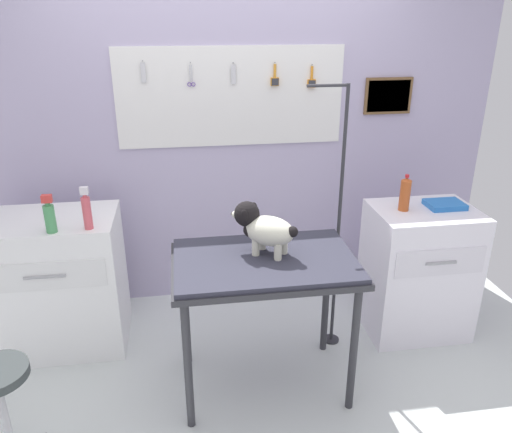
{
  "coord_description": "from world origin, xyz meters",
  "views": [
    {
      "loc": [
        -0.32,
        -2.29,
        2.12
      ],
      "look_at": [
        0.05,
        0.17,
        1.09
      ],
      "focal_mm": 35.05,
      "sensor_mm": 36.0,
      "label": 1
    }
  ],
  "objects_px": {
    "shampoo_bottle": "(87,211)",
    "soda_bottle": "(405,194)",
    "cabinet_right": "(418,271)",
    "counter_left": "(60,282)",
    "grooming_arm": "(337,233)",
    "grooming_table": "(265,272)",
    "dog": "(263,227)"
  },
  "relations": [
    {
      "from": "dog",
      "to": "soda_bottle",
      "type": "relative_size",
      "value": 1.55
    },
    {
      "from": "soda_bottle",
      "to": "cabinet_right",
      "type": "bearing_deg",
      "value": -6.12
    },
    {
      "from": "grooming_arm",
      "to": "shampoo_bottle",
      "type": "distance_m",
      "value": 1.53
    },
    {
      "from": "grooming_table",
      "to": "counter_left",
      "type": "distance_m",
      "value": 1.44
    },
    {
      "from": "soda_bottle",
      "to": "grooming_table",
      "type": "bearing_deg",
      "value": -155.99
    },
    {
      "from": "counter_left",
      "to": "soda_bottle",
      "type": "height_order",
      "value": "soda_bottle"
    },
    {
      "from": "grooming_arm",
      "to": "soda_bottle",
      "type": "relative_size",
      "value": 7.19
    },
    {
      "from": "dog",
      "to": "counter_left",
      "type": "xyz_separation_m",
      "value": [
        -1.26,
        0.56,
        -0.56
      ]
    },
    {
      "from": "grooming_arm",
      "to": "grooming_table",
      "type": "bearing_deg",
      "value": -146.06
    },
    {
      "from": "shampoo_bottle",
      "to": "soda_bottle",
      "type": "xyz_separation_m",
      "value": [
        1.99,
        0.02,
        -0.01
      ]
    },
    {
      "from": "grooming_table",
      "to": "shampoo_bottle",
      "type": "distance_m",
      "value": 1.11
    },
    {
      "from": "shampoo_bottle",
      "to": "soda_bottle",
      "type": "height_order",
      "value": "shampoo_bottle"
    },
    {
      "from": "dog",
      "to": "shampoo_bottle",
      "type": "xyz_separation_m",
      "value": [
        -0.99,
        0.36,
        0.02
      ]
    },
    {
      "from": "cabinet_right",
      "to": "grooming_arm",
      "type": "bearing_deg",
      "value": -173.18
    },
    {
      "from": "grooming_table",
      "to": "dog",
      "type": "relative_size",
      "value": 2.73
    },
    {
      "from": "dog",
      "to": "counter_left",
      "type": "distance_m",
      "value": 1.49
    },
    {
      "from": "grooming_arm",
      "to": "soda_bottle",
      "type": "height_order",
      "value": "grooming_arm"
    },
    {
      "from": "grooming_arm",
      "to": "shampoo_bottle",
      "type": "relative_size",
      "value": 6.66
    },
    {
      "from": "grooming_arm",
      "to": "dog",
      "type": "relative_size",
      "value": 4.64
    },
    {
      "from": "counter_left",
      "to": "shampoo_bottle",
      "type": "relative_size",
      "value": 3.51
    },
    {
      "from": "grooming_table",
      "to": "dog",
      "type": "distance_m",
      "value": 0.25
    },
    {
      "from": "shampoo_bottle",
      "to": "soda_bottle",
      "type": "bearing_deg",
      "value": 0.48
    },
    {
      "from": "cabinet_right",
      "to": "soda_bottle",
      "type": "bearing_deg",
      "value": 173.88
    },
    {
      "from": "cabinet_right",
      "to": "counter_left",
      "type": "bearing_deg",
      "value": 175.24
    },
    {
      "from": "dog",
      "to": "soda_bottle",
      "type": "distance_m",
      "value": 1.06
    },
    {
      "from": "counter_left",
      "to": "soda_bottle",
      "type": "relative_size",
      "value": 3.78
    },
    {
      "from": "grooming_table",
      "to": "soda_bottle",
      "type": "height_order",
      "value": "soda_bottle"
    },
    {
      "from": "grooming_arm",
      "to": "shampoo_bottle",
      "type": "xyz_separation_m",
      "value": [
        -1.51,
        0.07,
        0.22
      ]
    },
    {
      "from": "cabinet_right",
      "to": "shampoo_bottle",
      "type": "relative_size",
      "value": 3.48
    },
    {
      "from": "grooming_table",
      "to": "counter_left",
      "type": "bearing_deg",
      "value": 153.56
    },
    {
      "from": "cabinet_right",
      "to": "grooming_table",
      "type": "bearing_deg",
      "value": -159.63
    },
    {
      "from": "grooming_table",
      "to": "grooming_arm",
      "type": "height_order",
      "value": "grooming_arm"
    }
  ]
}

